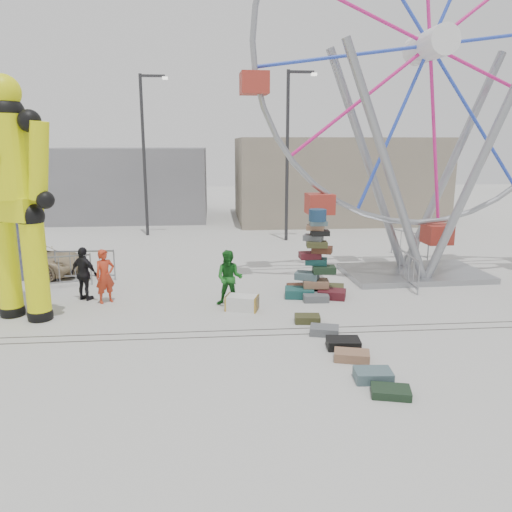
{
  "coord_description": "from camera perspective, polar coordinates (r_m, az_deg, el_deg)",
  "views": [
    {
      "loc": [
        -0.61,
        -11.03,
        4.68
      ],
      "look_at": [
        0.6,
        2.66,
        1.57
      ],
      "focal_mm": 35.0,
      "sensor_mm": 36.0,
      "label": 1
    }
  ],
  "objects": [
    {
      "name": "suitcase_tower",
      "position": [
        15.65,
        6.83,
        -1.83
      ],
      "size": [
        2.03,
        1.71,
        2.74
      ],
      "rotation": [
        0.0,
        0.0,
        -0.19
      ],
      "color": "#1B5150",
      "rests_on": "ground"
    },
    {
      "name": "ferris_wheel",
      "position": [
        18.47,
        19.03,
        18.71
      ],
      "size": [
        11.92,
        3.14,
        13.83
      ],
      "rotation": [
        0.0,
        0.0,
        0.04
      ],
      "color": "gray",
      "rests_on": "ground"
    },
    {
      "name": "building_left",
      "position": [
        33.56,
        -14.4,
        8.12
      ],
      "size": [
        10.0,
        8.0,
        4.4
      ],
      "primitive_type": "cube",
      "color": "gray",
      "rests_on": "ground"
    },
    {
      "name": "track_line_near",
      "position": [
        12.55,
        -1.91,
        -9.14
      ],
      "size": [
        40.0,
        0.04,
        0.01
      ],
      "primitive_type": "cube",
      "color": "#47443F",
      "rests_on": "ground"
    },
    {
      "name": "row_case_2",
      "position": [
        12.01,
        9.95,
        -9.81
      ],
      "size": [
        0.81,
        0.6,
        0.23
      ],
      "primitive_type": "cube",
      "rotation": [
        0.0,
        0.0,
        -0.09
      ],
      "color": "black",
      "rests_on": "ground"
    },
    {
      "name": "row_case_3",
      "position": [
        11.42,
        10.89,
        -11.13
      ],
      "size": [
        0.86,
        0.64,
        0.21
      ],
      "primitive_type": "cube",
      "rotation": [
        0.0,
        0.0,
        -0.26
      ],
      "color": "#95684C",
      "rests_on": "ground"
    },
    {
      "name": "row_case_4",
      "position": [
        10.6,
        13.24,
        -13.14
      ],
      "size": [
        0.78,
        0.56,
        0.23
      ],
      "primitive_type": "cube",
      "rotation": [
        0.0,
        0.0,
        -0.07
      ],
      "color": "#4C666C",
      "rests_on": "ground"
    },
    {
      "name": "building_right",
      "position": [
        32.02,
        8.84,
        8.7
      ],
      "size": [
        12.0,
        8.0,
        5.0
      ],
      "primitive_type": "cube",
      "color": "gray",
      "rests_on": "ground"
    },
    {
      "name": "row_case_1",
      "position": [
        12.75,
        7.82,
        -8.42
      ],
      "size": [
        0.81,
        0.65,
        0.21
      ],
      "primitive_type": "cube",
      "rotation": [
        0.0,
        0.0,
        -0.27
      ],
      "color": "slate",
      "rests_on": "ground"
    },
    {
      "name": "barricade_wheel_back",
      "position": [
        21.86,
        17.14,
        1.29
      ],
      "size": [
        0.92,
        1.86,
        1.1
      ],
      "primitive_type": null,
      "rotation": [
        0.0,
        0.0,
        -1.14
      ],
      "color": "gray",
      "rests_on": "ground"
    },
    {
      "name": "lamp_post_right",
      "position": [
        24.31,
        3.82,
        12.26
      ],
      "size": [
        1.41,
        0.25,
        8.0
      ],
      "color": "#2D2D30",
      "rests_on": "ground"
    },
    {
      "name": "parked_suv",
      "position": [
        19.9,
        -24.03,
        -0.39
      ],
      "size": [
        4.23,
        2.88,
        1.08
      ],
      "primitive_type": "imported",
      "rotation": [
        0.0,
        0.0,
        1.26
      ],
      "color": "tan",
      "rests_on": "ground"
    },
    {
      "name": "pedestrian_black",
      "position": [
        15.98,
        -19.04,
        -1.94
      ],
      "size": [
        1.04,
        0.82,
        1.65
      ],
      "primitive_type": "imported",
      "rotation": [
        0.0,
        0.0,
        2.63
      ],
      "color": "black",
      "rests_on": "ground"
    },
    {
      "name": "row_case_0",
      "position": [
        13.51,
        5.89,
        -7.15
      ],
      "size": [
        0.71,
        0.51,
        0.2
      ],
      "primitive_type": "cube",
      "rotation": [
        0.0,
        0.0,
        -0.11
      ],
      "color": "#404120",
      "rests_on": "ground"
    },
    {
      "name": "track_line_far",
      "position": [
        12.92,
        -2.01,
        -8.48
      ],
      "size": [
        40.0,
        0.04,
        0.01
      ],
      "primitive_type": "cube",
      "color": "#47443F",
      "rests_on": "ground"
    },
    {
      "name": "crash_test_dummy",
      "position": [
        14.52,
        -25.99,
        6.68
      ],
      "size": [
        2.54,
        1.51,
        6.58
      ],
      "rotation": [
        0.0,
        0.0,
        -0.44
      ],
      "color": "black",
      "rests_on": "ground"
    },
    {
      "name": "row_case_5",
      "position": [
        10.13,
        15.15,
        -14.74
      ],
      "size": [
        0.83,
        0.65,
        0.16
      ],
      "primitive_type": "cube",
      "rotation": [
        0.0,
        0.0,
        -0.25
      ],
      "color": "#1B311D",
      "rests_on": "ground"
    },
    {
      "name": "lamp_post_left",
      "position": [
        26.24,
        -12.52,
        12.03
      ],
      "size": [
        1.41,
        0.25,
        8.0
      ],
      "color": "#2D2D30",
      "rests_on": "ground"
    },
    {
      "name": "barricade_dummy_b",
      "position": [
        17.68,
        -21.57,
        -1.67
      ],
      "size": [
        1.96,
        0.61,
        1.1
      ],
      "primitive_type": null,
      "rotation": [
        0.0,
        0.0,
        0.26
      ],
      "color": "gray",
      "rests_on": "ground"
    },
    {
      "name": "pedestrian_green",
      "position": [
        14.63,
        -3.06,
        -2.54
      ],
      "size": [
        0.93,
        0.8,
        1.66
      ],
      "primitive_type": "imported",
      "rotation": [
        0.0,
        0.0,
        -0.25
      ],
      "color": "#175C1B",
      "rests_on": "ground"
    },
    {
      "name": "steamer_trunk",
      "position": [
        14.37,
        -1.59,
        -5.38
      ],
      "size": [
        1.02,
        0.77,
        0.42
      ],
      "primitive_type": "cube",
      "rotation": [
        0.0,
        0.0,
        -0.31
      ],
      "color": "silver",
      "rests_on": "ground"
    },
    {
      "name": "ground",
      "position": [
        12.0,
        -1.75,
        -10.23
      ],
      "size": [
        90.0,
        90.0,
        0.0
      ],
      "primitive_type": "plane",
      "color": "#9E9E99",
      "rests_on": "ground"
    },
    {
      "name": "barricade_wheel_front",
      "position": [
        17.39,
        17.04,
        -1.56
      ],
      "size": [
        0.24,
        2.0,
        1.1
      ],
      "primitive_type": null,
      "rotation": [
        0.0,
        0.0,
        1.5
      ],
      "color": "gray",
      "rests_on": "ground"
    },
    {
      "name": "barricade_dummy_c",
      "position": [
        18.28,
        -18.94,
        -1.01
      ],
      "size": [
        2.0,
        0.16,
        1.1
      ],
      "primitive_type": null,
      "rotation": [
        0.0,
        0.0,
        -0.03
      ],
      "color": "gray",
      "rests_on": "ground"
    },
    {
      "name": "pedestrian_red",
      "position": [
        15.54,
        -16.87,
        -2.22
      ],
      "size": [
        0.71,
        0.66,
        1.63
      ],
      "primitive_type": "imported",
      "rotation": [
        0.0,
        0.0,
        0.6
      ],
      "color": "#B13019",
      "rests_on": "ground"
    }
  ]
}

